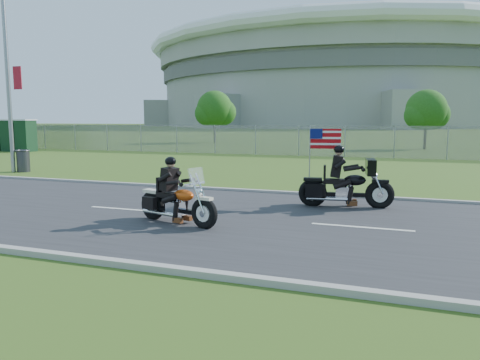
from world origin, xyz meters
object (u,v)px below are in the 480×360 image
(porta_toilet_b, at_px, (11,136))
(porta_toilet_a, at_px, (26,136))
(motorcycle_lead, at_px, (176,203))
(motorcycle_follow, at_px, (346,187))
(streetlight, at_px, (10,46))
(trash_can, at_px, (23,161))

(porta_toilet_b, bearing_deg, porta_toilet_a, 0.00)
(porta_toilet_b, xyz_separation_m, motorcycle_lead, (23.37, -17.99, -0.65))
(motorcycle_lead, height_order, motorcycle_follow, motorcycle_follow)
(streetlight, relative_size, motorcycle_follow, 3.94)
(porta_toilet_a, xyz_separation_m, porta_toilet_b, (-1.40, 0.00, 0.00))
(porta_toilet_b, bearing_deg, motorcycle_lead, -37.59)
(streetlight, bearing_deg, porta_toilet_a, 132.91)
(trash_can, bearing_deg, motorcycle_lead, -31.99)
(motorcycle_lead, bearing_deg, trash_can, 164.33)
(motorcycle_follow, bearing_deg, porta_toilet_a, 140.44)
(streetlight, height_order, porta_toilet_a, streetlight)
(porta_toilet_a, height_order, motorcycle_lead, porta_toilet_a)
(motorcycle_lead, relative_size, trash_can, 2.33)
(streetlight, distance_m, motorcycle_follow, 16.58)
(streetlight, relative_size, porta_toilet_a, 4.35)
(motorcycle_lead, distance_m, motorcycle_follow, 4.75)
(porta_toilet_a, distance_m, trash_can, 14.87)
(streetlight, distance_m, porta_toilet_b, 16.33)
(streetlight, xyz_separation_m, motorcycle_lead, (11.95, -7.21, -5.14))
(porta_toilet_a, height_order, trash_can, porta_toilet_a)
(porta_toilet_b, distance_m, trash_can, 15.87)
(streetlight, height_order, motorcycle_lead, streetlight)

